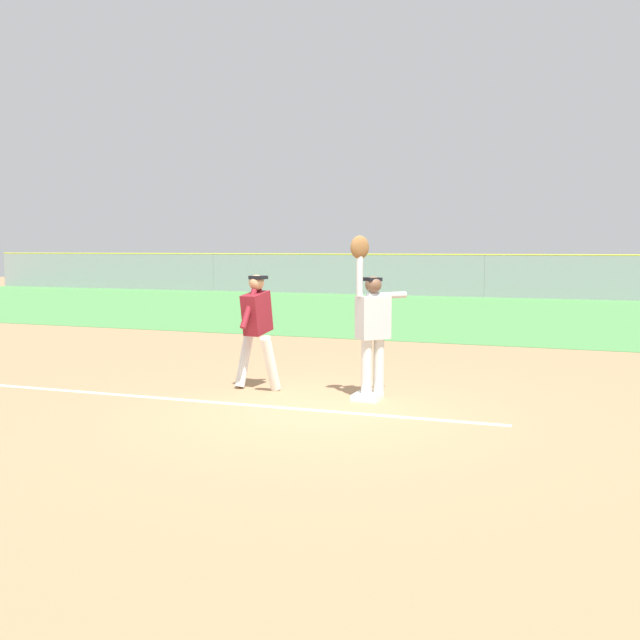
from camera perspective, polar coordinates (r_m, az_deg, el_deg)
ground_plane at (r=9.00m, az=-0.32°, el=-7.49°), size 71.16×71.16×0.00m
outfield_grass at (r=22.59m, az=11.77°, el=0.61°), size 51.99×14.75×0.01m
chalk_foul_line at (r=10.56m, az=-18.94°, el=-5.76°), size 12.00×0.32×0.01m
first_base at (r=9.54m, az=4.00°, el=-6.47°), size 0.39×0.39×0.08m
fielder at (r=9.44m, az=4.38°, el=0.04°), size 0.70×0.72×2.28m
runner at (r=10.09m, az=-5.33°, el=-0.29°), size 0.74×0.85×1.72m
baseball at (r=9.36m, az=3.26°, el=5.64°), size 0.07×0.07×0.07m
outfield_fence at (r=29.84m, az=13.70°, el=3.64°), size 52.07×0.08×1.85m
parked_car_silver at (r=35.81m, az=-0.97°, el=3.78°), size 4.52×2.36×1.25m
parked_car_green at (r=35.00m, az=7.68°, el=3.68°), size 4.57×2.47×1.25m
parked_car_red at (r=33.65m, az=17.80°, el=3.35°), size 4.55×2.42×1.25m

